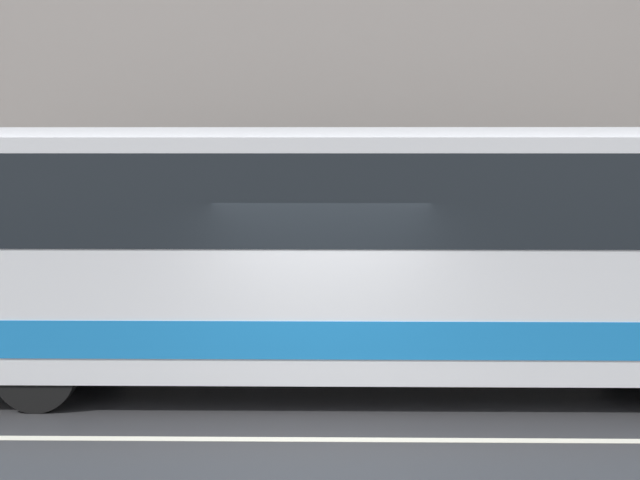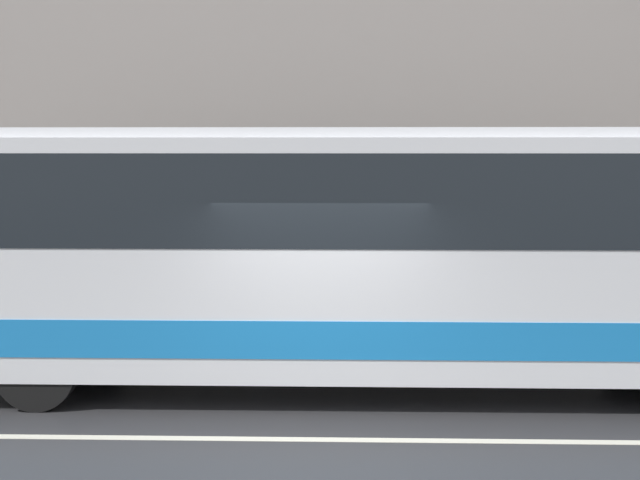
# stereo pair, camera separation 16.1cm
# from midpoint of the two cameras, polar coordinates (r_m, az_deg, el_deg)

# --- Properties ---
(ground_plane) EXTENTS (60.00, 60.00, 0.00)m
(ground_plane) POSITION_cam_midpoint_polar(r_m,az_deg,el_deg) (9.81, -0.45, -12.67)
(ground_plane) COLOR #2D2D30
(sidewalk) EXTENTS (60.00, 2.71, 0.16)m
(sidewalk) POSITION_cam_midpoint_polar(r_m,az_deg,el_deg) (14.97, 0.03, -5.83)
(sidewalk) COLOR #A09E99
(sidewalk) RESTS_ON ground_plane
(building_facade) EXTENTS (60.00, 0.35, 9.58)m
(building_facade) POSITION_cam_midpoint_polar(r_m,az_deg,el_deg) (16.22, 0.11, 11.17)
(building_facade) COLOR gray
(building_facade) RESTS_ON ground_plane
(lane_stripe) EXTENTS (54.00, 0.14, 0.01)m
(lane_stripe) POSITION_cam_midpoint_polar(r_m,az_deg,el_deg) (9.81, -0.45, -12.64)
(lane_stripe) COLOR beige
(lane_stripe) RESTS_ON ground_plane
(transit_bus) EXTENTS (11.83, 2.57, 3.37)m
(transit_bus) POSITION_cam_midpoint_polar(r_m,az_deg,el_deg) (11.50, 0.40, -0.22)
(transit_bus) COLOR silver
(transit_bus) RESTS_ON ground_plane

